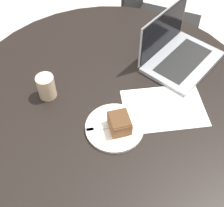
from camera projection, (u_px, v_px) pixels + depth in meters
ground_plane at (110, 176)px, 1.83m from camera, size 12.00×12.00×0.00m
dining_table at (110, 113)px, 1.35m from camera, size 1.21×1.21×0.74m
chair at (152, 23)px, 1.99m from camera, size 0.59×0.59×0.88m
paper_document at (164, 108)px, 1.20m from camera, size 0.34×0.26×0.00m
plate at (115, 127)px, 1.14m from camera, size 0.22×0.22×0.01m
cake_slice at (119, 123)px, 1.11m from camera, size 0.07×0.09×0.06m
fork at (104, 127)px, 1.13m from camera, size 0.17×0.04×0.00m
coffee_glass at (46, 87)px, 1.21m from camera, size 0.07×0.07×0.10m
laptop at (178, 54)px, 1.34m from camera, size 0.40×0.38×0.22m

